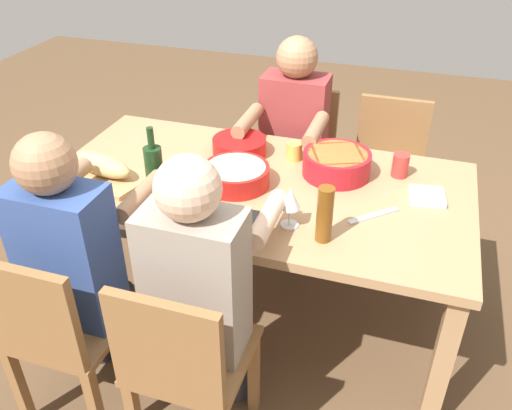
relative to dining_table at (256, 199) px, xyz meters
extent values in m
plane|color=brown|center=(0.00, 0.00, -0.66)|extent=(8.00, 8.00, 0.00)
cube|color=#A87F56|center=(0.00, 0.00, 0.06)|extent=(1.83, 0.97, 0.04)
cube|color=#A87F56|center=(-0.85, -0.42, -0.31)|extent=(0.07, 0.07, 0.70)
cube|color=#A87F56|center=(0.85, -0.42, -0.31)|extent=(0.07, 0.07, 0.70)
cube|color=#A87F56|center=(-0.85, 0.42, -0.31)|extent=(0.07, 0.07, 0.70)
cube|color=#A87F56|center=(0.85, 0.42, -0.31)|extent=(0.07, 0.07, 0.70)
cube|color=olive|center=(-0.50, -0.72, -0.22)|extent=(0.40, 0.40, 0.03)
cube|color=olive|center=(-0.50, -0.91, -0.01)|extent=(0.38, 0.04, 0.40)
cube|color=olive|center=(-0.67, -0.55, -0.45)|extent=(0.04, 0.04, 0.42)
cube|color=olive|center=(-0.33, -0.55, -0.45)|extent=(0.04, 0.04, 0.42)
cube|color=olive|center=(-0.67, -0.89, -0.45)|extent=(0.04, 0.04, 0.42)
cube|color=olive|center=(-0.33, -0.89, -0.45)|extent=(0.04, 0.04, 0.42)
cylinder|color=#2D2D38|center=(-0.58, -0.50, -0.43)|extent=(0.11, 0.11, 0.45)
cylinder|color=#2D2D38|center=(-0.42, -0.50, -0.43)|extent=(0.11, 0.11, 0.45)
cube|color=#334C8C|center=(-0.50, -0.66, 0.07)|extent=(0.34, 0.20, 0.55)
cylinder|color=#9E7251|center=(-0.67, -0.39, 0.19)|extent=(0.07, 0.30, 0.07)
cylinder|color=#9E7251|center=(-0.33, -0.39, 0.19)|extent=(0.07, 0.30, 0.07)
sphere|color=#9E7251|center=(-0.50, -0.66, 0.43)|extent=(0.21, 0.21, 0.21)
cube|color=olive|center=(0.00, 0.72, -0.22)|extent=(0.40, 0.40, 0.03)
cube|color=olive|center=(0.00, 0.91, -0.01)|extent=(0.38, 0.04, 0.40)
cube|color=olive|center=(0.17, 0.55, -0.45)|extent=(0.04, 0.04, 0.42)
cube|color=olive|center=(-0.17, 0.55, -0.45)|extent=(0.04, 0.04, 0.42)
cube|color=olive|center=(0.17, 0.89, -0.45)|extent=(0.04, 0.04, 0.42)
cube|color=olive|center=(-0.17, 0.89, -0.45)|extent=(0.04, 0.04, 0.42)
cylinder|color=#2D2D38|center=(0.08, 0.50, -0.43)|extent=(0.11, 0.11, 0.45)
cylinder|color=#2D2D38|center=(-0.08, 0.50, -0.43)|extent=(0.11, 0.11, 0.45)
cube|color=maroon|center=(0.00, 0.66, 0.07)|extent=(0.34, 0.20, 0.55)
cylinder|color=#9E7251|center=(0.17, 0.39, 0.19)|extent=(0.07, 0.30, 0.07)
cylinder|color=#9E7251|center=(-0.17, 0.39, 0.19)|extent=(0.07, 0.30, 0.07)
sphere|color=#9E7251|center=(0.00, 0.66, 0.43)|extent=(0.21, 0.21, 0.21)
cube|color=olive|center=(0.50, 0.72, -0.22)|extent=(0.40, 0.40, 0.03)
cube|color=olive|center=(0.50, 0.91, -0.01)|extent=(0.38, 0.04, 0.40)
cube|color=olive|center=(0.67, 0.55, -0.45)|extent=(0.04, 0.04, 0.42)
cube|color=olive|center=(0.33, 0.55, -0.45)|extent=(0.04, 0.04, 0.42)
cube|color=olive|center=(0.67, 0.89, -0.45)|extent=(0.04, 0.04, 0.42)
cube|color=olive|center=(0.33, 0.89, -0.45)|extent=(0.04, 0.04, 0.42)
cube|color=olive|center=(0.00, -0.72, -0.22)|extent=(0.40, 0.40, 0.03)
cube|color=olive|center=(0.00, -0.91, -0.01)|extent=(0.38, 0.04, 0.40)
cube|color=olive|center=(-0.17, -0.55, -0.45)|extent=(0.04, 0.04, 0.42)
cube|color=olive|center=(0.17, -0.55, -0.45)|extent=(0.04, 0.04, 0.42)
cylinder|color=#2D2D38|center=(-0.08, -0.50, -0.43)|extent=(0.11, 0.11, 0.45)
cylinder|color=#2D2D38|center=(0.08, -0.50, -0.43)|extent=(0.11, 0.11, 0.45)
cube|color=gray|center=(0.00, -0.66, 0.07)|extent=(0.34, 0.20, 0.55)
cylinder|color=beige|center=(-0.17, -0.39, 0.19)|extent=(0.07, 0.30, 0.07)
cylinder|color=beige|center=(0.17, -0.39, 0.19)|extent=(0.07, 0.30, 0.07)
sphere|color=beige|center=(0.00, -0.66, 0.43)|extent=(0.21, 0.21, 0.21)
cylinder|color=red|center=(-0.08, -0.03, 0.12)|extent=(0.29, 0.29, 0.09)
cylinder|color=beige|center=(-0.08, -0.03, 0.15)|extent=(0.25, 0.25, 0.03)
cylinder|color=#B21923|center=(0.31, 0.19, 0.13)|extent=(0.30, 0.30, 0.11)
cylinder|color=orange|center=(0.31, 0.19, 0.17)|extent=(0.26, 0.26, 0.04)
cylinder|color=red|center=(-0.16, 0.25, 0.12)|extent=(0.25, 0.25, 0.08)
cylinder|color=#2D7028|center=(-0.16, 0.25, 0.14)|extent=(0.22, 0.22, 0.03)
cube|color=tan|center=(-0.65, -0.16, 0.09)|extent=(0.44, 0.31, 0.02)
ellipsoid|color=tan|center=(-0.65, -0.16, 0.15)|extent=(0.34, 0.18, 0.09)
cylinder|color=#193819|center=(-0.38, -0.18, 0.18)|extent=(0.08, 0.08, 0.20)
cylinder|color=#193819|center=(-0.38, -0.18, 0.33)|extent=(0.03, 0.03, 0.09)
cylinder|color=brown|center=(0.36, -0.31, 0.19)|extent=(0.06, 0.06, 0.22)
cylinder|color=silver|center=(0.22, -0.26, 0.08)|extent=(0.07, 0.07, 0.01)
cylinder|color=silver|center=(0.22, -0.26, 0.12)|extent=(0.01, 0.01, 0.07)
cone|color=silver|center=(0.22, -0.26, 0.20)|extent=(0.08, 0.08, 0.08)
cylinder|color=gold|center=(0.10, 0.27, 0.12)|extent=(0.07, 0.07, 0.08)
cylinder|color=red|center=(0.58, 0.26, 0.13)|extent=(0.07, 0.07, 0.10)
cube|color=black|center=(0.00, -0.32, 0.08)|extent=(0.32, 0.23, 0.01)
cube|color=silver|center=(0.52, -0.10, 0.08)|extent=(0.18, 0.18, 0.01)
cube|color=white|center=(0.71, 0.10, 0.09)|extent=(0.16, 0.16, 0.02)
camera|label=1|loc=(0.62, -1.91, 1.26)|focal=37.66mm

